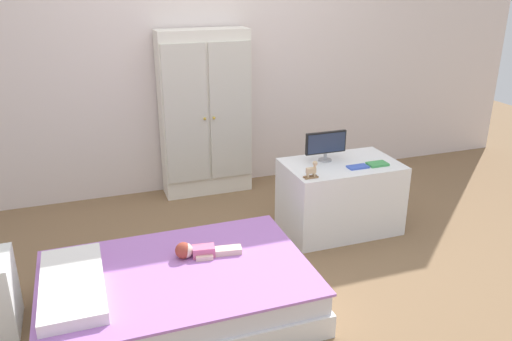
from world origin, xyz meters
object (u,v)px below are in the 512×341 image
bed (178,292)px  tv_monitor (326,144)px  wardrobe (205,114)px  rocking_horse_toy (312,170)px  tv_stand (340,196)px  book_blue (358,167)px  doll (196,251)px  book_green (377,164)px

bed → tv_monitor: bearing=29.7°
wardrobe → tv_monitor: bearing=-55.1°
bed → wardrobe: (0.60, 1.68, 0.57)m
rocking_horse_toy → tv_stand: bearing=29.4°
tv_stand → book_blue: size_ratio=5.58×
wardrobe → tv_monitor: wardrobe is taller
tv_stand → rocking_horse_toy: size_ratio=6.99×
wardrobe → book_blue: wardrobe is taller
bed → book_blue: 1.57m
doll → book_green: 1.51m
wardrobe → book_blue: (0.82, -1.17, -0.17)m
tv_stand → book_green: book_green is taller
doll → tv_stand: bearing=22.8°
tv_stand → book_green: 0.37m
book_blue → tv_monitor: bearing=126.3°
tv_stand → rocking_horse_toy: 0.50m
bed → book_blue: bearing=19.8°
doll → tv_stand: 1.32m
bed → book_blue: (1.42, 0.51, 0.40)m
doll → rocking_horse_toy: rocking_horse_toy is taller
book_blue → book_green: bearing=0.0°
tv_monitor → doll: bearing=-151.9°
rocking_horse_toy → bed: bearing=-156.6°
tv_monitor → book_blue: size_ratio=2.12×
bed → tv_stand: size_ratio=1.79×
tv_stand → tv_monitor: size_ratio=2.63×
wardrobe → tv_monitor: size_ratio=4.45×
tv_stand → book_blue: (0.06, -0.12, 0.27)m
bed → tv_stand: tv_stand is taller
book_green → rocking_horse_toy: bearing=-173.2°
bed → book_blue: book_blue is taller
book_green → tv_stand: bearing=152.0°
doll → tv_monitor: tv_monitor is taller
book_green → book_blue: bearing=180.0°
book_blue → bed: bearing=-160.2°
book_blue → book_green: size_ratio=1.04×
doll → rocking_horse_toy: 0.99m
bed → rocking_horse_toy: (1.03, 0.45, 0.45)m
doll → wardrobe: (0.46, 1.56, 0.40)m
wardrobe → rocking_horse_toy: 1.31m
tv_stand → wardrobe: bearing=125.9°
book_green → doll: bearing=-164.8°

